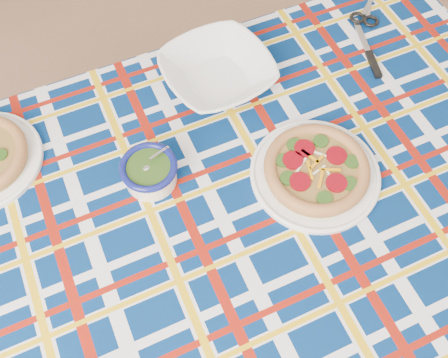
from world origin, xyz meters
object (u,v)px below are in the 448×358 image
main_focaccia_plate (316,169)px  serving_bowl (217,73)px  dining_table (242,208)px  pesto_bowl (149,171)px

main_focaccia_plate → serving_bowl: 0.34m
dining_table → pesto_bowl: bearing=146.2°
main_focaccia_plate → pesto_bowl: bearing=149.8°
pesto_bowl → serving_bowl: size_ratio=0.48×
main_focaccia_plate → serving_bowl: serving_bowl is taller
dining_table → pesto_bowl: pesto_bowl is taller
dining_table → serving_bowl: serving_bowl is taller
dining_table → serving_bowl: 0.33m
serving_bowl → pesto_bowl: bearing=-148.9°
dining_table → serving_bowl: bearing=76.4°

